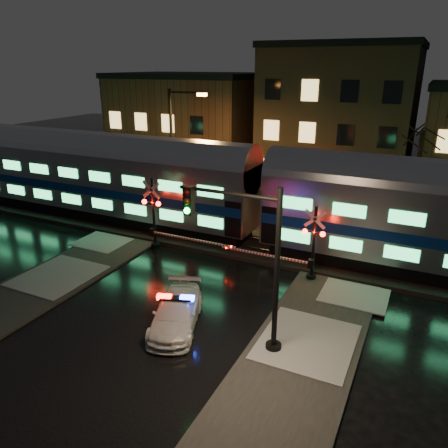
{
  "coord_description": "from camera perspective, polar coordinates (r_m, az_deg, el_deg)",
  "views": [
    {
      "loc": [
        9.81,
        -17.32,
        10.25
      ],
      "look_at": [
        0.27,
        2.5,
        2.2
      ],
      "focal_mm": 35.0,
      "sensor_mm": 36.0,
      "label": 1
    }
  ],
  "objects": [
    {
      "name": "building_left",
      "position": [
        45.81,
        -4.49,
        12.84
      ],
      "size": [
        14.0,
        10.0,
        9.0
      ],
      "primitive_type": "cube",
      "color": "#52301F",
      "rests_on": "ground"
    },
    {
      "name": "ballast",
      "position": [
        26.4,
        1.83,
        -2.47
      ],
      "size": [
        90.0,
        4.2,
        0.24
      ],
      "primitive_type": "cube",
      "color": "black",
      "rests_on": "ground"
    },
    {
      "name": "ground",
      "position": [
        22.39,
        -3.42,
        -7.19
      ],
      "size": [
        120.0,
        120.0,
        0.0
      ],
      "primitive_type": "plane",
      "color": "black",
      "rests_on": "ground"
    },
    {
      "name": "crossing_signal_left",
      "position": [
        25.36,
        -8.57,
        0.32
      ],
      "size": [
        6.01,
        0.67,
        4.26
      ],
      "color": "black",
      "rests_on": "ground"
    },
    {
      "name": "sidewalk_left",
      "position": [
        22.31,
        -26.39,
        -9.37
      ],
      "size": [
        4.0,
        20.0,
        0.12
      ],
      "primitive_type": "cube",
      "color": "#2D2D2D",
      "rests_on": "ground"
    },
    {
      "name": "police_car",
      "position": [
        18.46,
        -6.24,
        -11.42
      ],
      "size": [
        3.15,
        4.68,
        1.41
      ],
      "rotation": [
        0.0,
        0.0,
        0.35
      ],
      "color": "silver",
      "rests_on": "ground"
    },
    {
      "name": "building_mid",
      "position": [
        40.82,
        14.92,
        13.13
      ],
      "size": [
        12.0,
        11.0,
        11.5
      ],
      "primitive_type": "cube",
      "color": "brown",
      "rests_on": "ground"
    },
    {
      "name": "sidewalk_right",
      "position": [
        15.58,
        7.62,
        -20.95
      ],
      "size": [
        4.0,
        20.0,
        0.12
      ],
      "primitive_type": "cube",
      "color": "#2D2D2D",
      "rests_on": "ground"
    },
    {
      "name": "train",
      "position": [
        24.8,
        4.96,
        3.96
      ],
      "size": [
        51.0,
        3.12,
        5.92
      ],
      "color": "black",
      "rests_on": "ballast"
    },
    {
      "name": "traffic_light",
      "position": [
        15.9,
        3.43,
        -5.37
      ],
      "size": [
        4.16,
        0.73,
        6.44
      ],
      "rotation": [
        0.0,
        0.0,
        -0.05
      ],
      "color": "black",
      "rests_on": "ground"
    },
    {
      "name": "streetlight",
      "position": [
        31.49,
        -6.39,
        10.43
      ],
      "size": [
        2.92,
        0.31,
        8.72
      ],
      "color": "black",
      "rests_on": "ground"
    },
    {
      "name": "crossing_signal_right",
      "position": [
        22.01,
        10.59,
        -3.4
      ],
      "size": [
        5.49,
        0.64,
        3.89
      ],
      "color": "black",
      "rests_on": "ground"
    }
  ]
}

